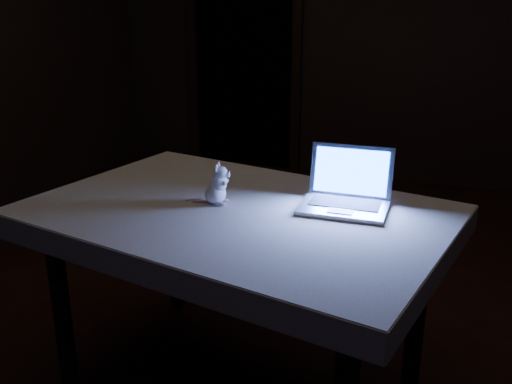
% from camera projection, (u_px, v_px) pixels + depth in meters
% --- Properties ---
extents(floor, '(5.00, 5.00, 0.00)m').
position_uv_depth(floor, '(260.00, 321.00, 2.70)').
color(floor, black).
rests_on(floor, ground).
extents(back_wall, '(4.50, 0.04, 2.60)m').
position_uv_depth(back_wall, '(373.00, 19.00, 4.49)').
color(back_wall, black).
rests_on(back_wall, ground).
extents(doorway, '(1.06, 0.36, 2.13)m').
position_uv_depth(doorway, '(244.00, 45.00, 4.94)').
color(doorway, black).
rests_on(doorway, back_wall).
extents(table, '(1.51, 1.12, 0.73)m').
position_uv_depth(table, '(238.00, 300.00, 2.16)').
color(table, black).
rests_on(table, floor).
extents(tablecloth, '(1.62, 1.24, 0.09)m').
position_uv_depth(tablecloth, '(263.00, 221.00, 2.04)').
color(tablecloth, beige).
rests_on(tablecloth, table).
extents(laptop, '(0.32, 0.28, 0.21)m').
position_uv_depth(laptop, '(345.00, 182.00, 1.99)').
color(laptop, '#A7A7AC').
rests_on(laptop, tablecloth).
extents(plush_mouse, '(0.14, 0.14, 0.15)m').
position_uv_depth(plush_mouse, '(215.00, 184.00, 2.06)').
color(plush_mouse, white).
rests_on(plush_mouse, tablecloth).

